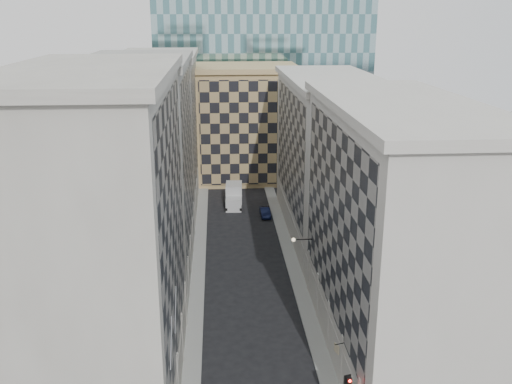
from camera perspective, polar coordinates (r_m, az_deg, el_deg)
name	(u,v)px	position (r m, az deg, el deg)	size (l,w,h in m)	color
sidewalk_west	(198,274)	(62.31, -5.82, -8.12)	(1.50, 100.00, 0.15)	gray
sidewalk_east	(295,271)	(62.79, 3.89, -7.86)	(1.50, 100.00, 0.15)	gray
bldg_left_a	(103,241)	(40.92, -15.01, -4.78)	(10.80, 22.80, 23.70)	#A19C91
bldg_left_b	(142,166)	(61.72, -11.30, 2.52)	(10.80, 22.80, 22.70)	gray
bldg_left_c	(161,130)	(83.14, -9.46, 6.10)	(10.80, 22.80, 21.70)	#A19C91
bldg_right_a	(393,232)	(46.47, 13.56, -3.94)	(10.80, 26.80, 20.70)	#BAB5AA
bldg_right_b	(328,156)	(71.62, 7.25, 3.57)	(10.80, 28.80, 19.70)	#BAB5AA
tan_block	(246,122)	(95.81, -0.98, 6.98)	(16.80, 14.80, 18.80)	tan
church_tower	(231,12)	(108.22, -2.55, 17.50)	(7.20, 7.20, 51.50)	#312B26
flagpoles_left	(173,325)	(37.45, -8.27, -13.04)	(0.10, 6.33, 2.33)	gray
bracket_lamp	(295,240)	(54.77, 3.96, -4.77)	(1.98, 0.36, 0.36)	black
box_truck	(234,197)	(82.89, -2.23, -0.48)	(2.60, 5.79, 3.12)	silver
dark_car	(265,212)	(78.68, 0.92, -2.04)	(1.30, 3.72, 1.23)	#0E1535
shop_sign	(337,348)	(42.95, 8.09, -15.20)	(0.75, 0.66, 0.75)	black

